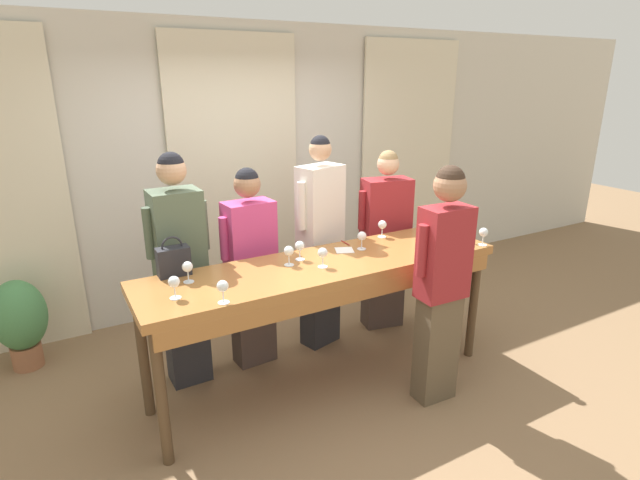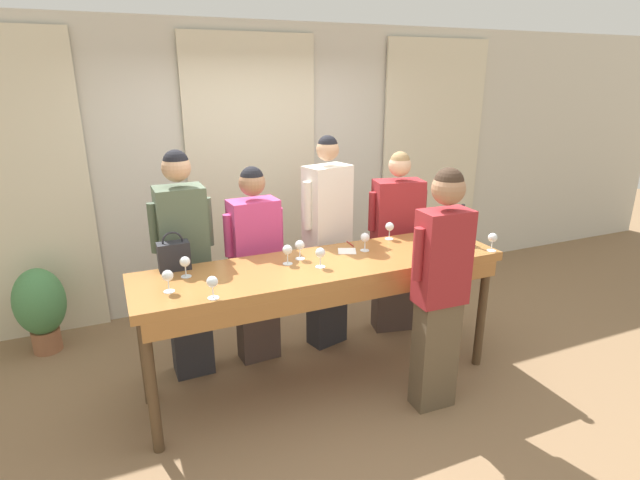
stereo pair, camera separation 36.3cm
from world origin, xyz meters
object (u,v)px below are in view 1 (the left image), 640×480
(handbag, at_px, (173,261))
(guest_pink_top, at_px, (251,266))
(potted_plant, at_px, (20,319))
(wine_glass_near_host, at_px, (439,225))
(wine_glass_front_right, at_px, (187,268))
(guest_olive_jacket, at_px, (181,270))
(wine_glass_center_right, at_px, (289,252))
(wine_glass_front_mid, at_px, (300,247))
(wine_glass_by_bottle, at_px, (323,254))
(wine_glass_back_left, at_px, (484,233))
(wine_bottle, at_px, (451,225))
(guest_striped_shirt, at_px, (385,240))
(wine_glass_back_mid, at_px, (440,233))
(wine_glass_center_mid, at_px, (444,220))
(wine_glass_by_handbag, at_px, (362,237))
(wine_glass_back_right, at_px, (382,225))
(guest_cream_sweater, at_px, (320,242))
(tasting_bar, at_px, (326,276))
(host_pouring, at_px, (442,281))
(wine_glass_center_left, at_px, (223,287))
(wine_glass_front_left, at_px, (174,283))

(handbag, height_order, guest_pink_top, guest_pink_top)
(potted_plant, bearing_deg, wine_glass_near_host, -23.14)
(wine_glass_front_right, relative_size, guest_olive_jacket, 0.08)
(wine_glass_center_right, height_order, guest_olive_jacket, guest_olive_jacket)
(wine_glass_front_mid, height_order, wine_glass_by_bottle, same)
(handbag, bearing_deg, wine_glass_back_left, -14.16)
(wine_bottle, relative_size, wine_glass_back_left, 2.22)
(wine_glass_near_host, height_order, guest_olive_jacket, guest_olive_jacket)
(wine_glass_near_host, height_order, guest_striped_shirt, guest_striped_shirt)
(wine_bottle, xyz_separation_m, potted_plant, (-3.23, 1.42, -0.69))
(wine_glass_front_mid, bearing_deg, wine_glass_front_right, -179.14)
(wine_bottle, bearing_deg, wine_glass_back_mid, -156.49)
(wine_glass_by_bottle, bearing_deg, wine_glass_near_host, 5.84)
(wine_glass_by_bottle, relative_size, guest_olive_jacket, 0.08)
(guest_pink_top, bearing_deg, wine_bottle, -20.78)
(wine_glass_center_mid, bearing_deg, wine_glass_near_host, -145.55)
(wine_glass_back_left, xyz_separation_m, wine_glass_by_handbag, (-0.90, 0.40, 0.00))
(wine_glass_front_right, height_order, wine_glass_by_handbag, same)
(wine_glass_front_right, distance_m, guest_striped_shirt, 2.00)
(guest_pink_top, bearing_deg, guest_striped_shirt, 0.00)
(wine_glass_back_right, xyz_separation_m, guest_cream_sweater, (-0.43, 0.29, -0.16))
(tasting_bar, xyz_separation_m, host_pouring, (0.62, -0.55, 0.03))
(wine_glass_near_host, height_order, wine_glass_by_handbag, same)
(wine_bottle, distance_m, wine_glass_center_left, 2.08)
(wine_glass_center_mid, bearing_deg, tasting_bar, -172.64)
(guest_pink_top, bearing_deg, wine_glass_by_handbag, -31.44)
(guest_pink_top, relative_size, potted_plant, 2.15)
(wine_glass_front_mid, relative_size, wine_glass_back_right, 1.00)
(wine_glass_by_bottle, height_order, potted_plant, wine_glass_by_bottle)
(host_pouring, bearing_deg, guest_striped_shirt, 72.71)
(wine_glass_back_right, bearing_deg, potted_plant, 157.85)
(handbag, xyz_separation_m, potted_plant, (-1.02, 1.11, -0.68))
(wine_glass_front_left, height_order, guest_olive_jacket, guest_olive_jacket)
(wine_glass_back_left, height_order, wine_glass_back_right, same)
(wine_glass_by_handbag, bearing_deg, wine_bottle, -9.31)
(wine_glass_near_host, bearing_deg, tasting_bar, -176.69)
(wine_glass_front_mid, height_order, wine_glass_near_host, same)
(handbag, distance_m, wine_glass_by_handbag, 1.42)
(wine_glass_center_left, bearing_deg, wine_glass_near_host, 9.59)
(wine_glass_back_mid, distance_m, potted_plant, 3.44)
(handbag, bearing_deg, wine_glass_center_right, -15.94)
(wine_glass_back_mid, bearing_deg, tasting_bar, 174.26)
(wine_glass_center_left, bearing_deg, wine_glass_back_mid, 5.34)
(wine_bottle, height_order, wine_glass_by_handbag, wine_bottle)
(wine_bottle, distance_m, wine_glass_back_left, 0.28)
(guest_olive_jacket, xyz_separation_m, host_pouring, (1.52, -1.13, 0.01))
(wine_glass_center_mid, height_order, wine_glass_back_right, same)
(wine_glass_front_left, height_order, wine_glass_back_left, same)
(wine_glass_front_mid, bearing_deg, wine_glass_front_left, -167.18)
(guest_cream_sweater, bearing_deg, handbag, -168.08)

